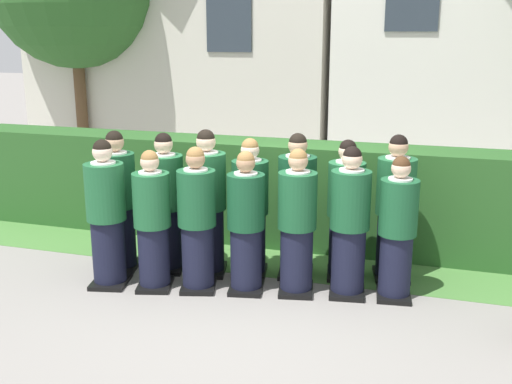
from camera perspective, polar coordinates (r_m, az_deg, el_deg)
ground_plane at (r=6.75m, az=-0.65°, el=-9.18°), size 60.00×60.00×0.00m
student_front_row_0 at (r=6.85m, az=-13.80°, el=-2.29°), size 0.47×0.56×1.64m
student_front_row_1 at (r=6.68m, az=-9.66°, el=-2.95°), size 0.46×0.53×1.54m
student_front_row_2 at (r=6.58m, az=-5.54°, el=-2.89°), size 0.47×0.55×1.58m
student_front_row_3 at (r=6.51m, az=-0.94°, el=-3.18°), size 0.43×0.50×1.55m
student_front_row_4 at (r=6.47m, az=3.85°, el=-3.16°), size 0.45×0.52×1.58m
student_front_row_5 at (r=6.48m, az=8.74°, el=-3.13°), size 0.44×0.54×1.61m
student_front_row_6 at (r=6.50m, az=13.07°, el=-3.68°), size 0.40×0.48×1.53m
student_rear_row_0 at (r=7.29m, az=-12.77°, el=-1.13°), size 0.48×0.56×1.66m
student_rear_row_1 at (r=7.16m, az=-8.43°, el=-1.29°), size 0.47×0.54×1.64m
student_rear_row_2 at (r=7.00m, az=-4.58°, el=-1.31°), size 0.50×0.56×1.69m
student_rear_row_3 at (r=6.94m, az=-0.55°, el=-1.79°), size 0.46×0.54×1.60m
student_rear_row_4 at (r=6.93m, az=3.83°, el=-1.60°), size 0.46×0.55×1.66m
student_rear_row_5 at (r=6.94m, az=8.37°, el=-1.97°), size 0.44×0.54×1.60m
student_rear_row_6 at (r=7.00m, az=12.84°, el=-1.78°), size 0.47×0.56×1.66m
hedge at (r=8.04m, az=2.95°, el=-0.15°), size 9.43×0.70×1.35m
lawn_strip at (r=7.51m, az=1.36°, el=-6.62°), size 9.43×0.90×0.01m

